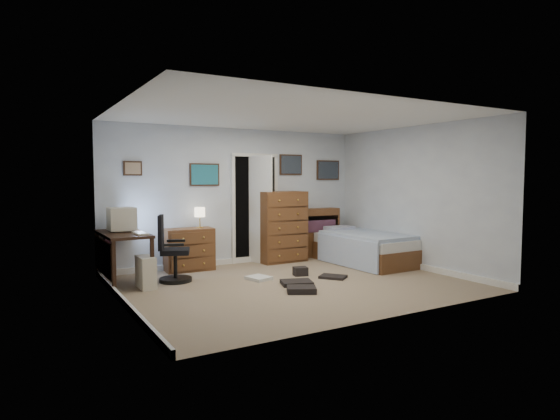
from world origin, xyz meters
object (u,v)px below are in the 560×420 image
object	(u,v)px
office_chair	(171,256)
low_dresser	(189,249)
bed	(363,248)
tall_dresser	(281,226)
computer_desk	(117,244)

from	to	relation	value
office_chair	low_dresser	world-z (taller)	office_chair
office_chair	bed	world-z (taller)	office_chair
low_dresser	tall_dresser	xyz separation A→B (m)	(1.81, -0.02, 0.30)
office_chair	low_dresser	bearing A→B (deg)	74.60
office_chair	tall_dresser	xyz separation A→B (m)	(2.34, 0.68, 0.27)
low_dresser	tall_dresser	bearing A→B (deg)	2.34
office_chair	bed	bearing A→B (deg)	16.31
computer_desk	tall_dresser	size ratio (longest dim) A/B	1.00
low_dresser	bed	xyz separation A→B (m)	(3.01, -1.02, -0.06)
computer_desk	low_dresser	xyz separation A→B (m)	(1.27, 0.38, -0.23)
computer_desk	office_chair	xyz separation A→B (m)	(0.74, -0.33, -0.19)
computer_desk	tall_dresser	xyz separation A→B (m)	(3.08, 0.35, 0.08)
office_chair	tall_dresser	bearing A→B (deg)	37.56
low_dresser	tall_dresser	world-z (taller)	tall_dresser
computer_desk	bed	world-z (taller)	computer_desk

